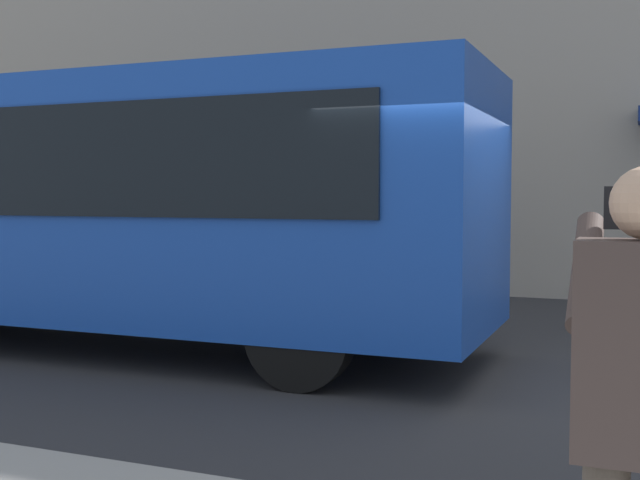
# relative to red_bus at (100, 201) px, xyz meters

# --- Properties ---
(ground_plane) EXTENTS (60.00, 60.00, 0.00)m
(ground_plane) POSITION_rel_red_bus_xyz_m (-4.46, 0.15, -1.68)
(ground_plane) COLOR #2B2B2D
(red_bus) EXTENTS (9.05, 2.54, 3.08)m
(red_bus) POSITION_rel_red_bus_xyz_m (0.00, 0.00, 0.00)
(red_bus) COLOR #1947AD
(red_bus) RESTS_ON ground_plane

